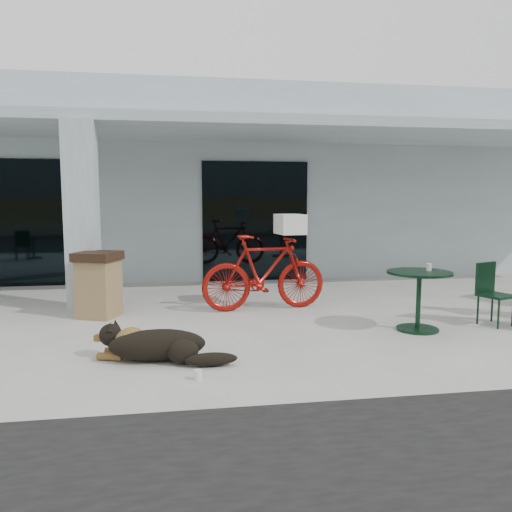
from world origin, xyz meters
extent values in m
plane|color=beige|center=(0.00, 0.00, 0.00)|extent=(80.00, 80.00, 0.00)
cube|color=silver|center=(0.00, 8.50, 2.25)|extent=(22.00, 7.00, 4.50)
cube|color=black|center=(-3.20, 4.98, 1.35)|extent=(2.80, 0.06, 2.70)
cube|color=black|center=(1.80, 4.98, 1.35)|extent=(2.40, 0.06, 2.70)
cube|color=silver|center=(-1.50, 2.30, 1.56)|extent=(0.50, 0.50, 3.12)
cube|color=silver|center=(0.00, 3.60, 3.21)|extent=(22.00, 2.80, 0.18)
imported|color=maroon|center=(1.47, 1.90, 0.64)|extent=(2.17, 0.80, 1.27)
cube|color=white|center=(1.91, 1.94, 1.44)|extent=(0.47, 0.60, 0.33)
cylinder|color=white|center=(0.22, -1.24, 0.05)|extent=(0.11, 0.11, 0.10)
cylinder|color=white|center=(3.56, 0.31, 0.89)|extent=(0.09, 0.09, 0.10)
camera|label=1|loc=(0.03, -6.24, 1.85)|focal=35.00mm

